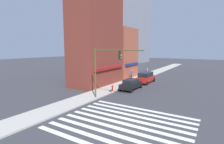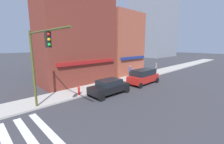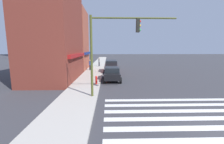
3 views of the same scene
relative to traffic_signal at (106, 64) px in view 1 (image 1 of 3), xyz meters
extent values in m
plane|color=#38383D|center=(-4.68, -4.84, -4.33)|extent=(200.00, 200.00, 0.00)
cube|color=#B2ADA3|center=(-4.68, 2.66, -4.26)|extent=(120.00, 3.00, 0.15)
cube|color=silver|center=(-7.69, -4.84, -4.33)|extent=(0.47, 10.80, 0.01)
cube|color=silver|center=(-6.69, -4.84, -4.33)|extent=(0.47, 10.80, 0.01)
cube|color=silver|center=(-5.68, -4.84, -4.33)|extent=(0.47, 10.80, 0.01)
cube|color=silver|center=(-4.68, -4.84, -4.33)|extent=(0.47, 10.80, 0.01)
cube|color=silver|center=(-3.68, -4.84, -4.33)|extent=(0.47, 10.80, 0.01)
cube|color=silver|center=(-2.68, -4.84, -4.33)|extent=(0.47, 10.80, 0.01)
cube|color=silver|center=(-1.68, -4.84, -4.33)|extent=(0.47, 10.80, 0.01)
cube|color=silver|center=(-0.68, -4.84, -4.33)|extent=(0.47, 10.80, 0.01)
cube|color=maroon|center=(7.06, 6.66, 3.17)|extent=(9.65, 5.00, 15.02)
cube|color=maroon|center=(7.06, 4.01, -1.33)|extent=(8.20, 0.30, 0.40)
cube|color=#9E4C38|center=(15.76, 6.66, 0.84)|extent=(6.78, 5.00, 10.35)
cube|color=navy|center=(15.76, 4.01, -1.33)|extent=(5.76, 0.30, 0.40)
cylinder|color=#474C1E|center=(0.00, 1.56, -1.24)|extent=(0.18, 0.18, 6.18)
cylinder|color=#474C1E|center=(0.00, -1.56, 1.65)|extent=(0.12, 6.24, 0.12)
cube|color=black|center=(0.00, -1.87, 1.12)|extent=(0.32, 0.24, 0.95)
sphere|color=red|center=(0.00, -2.00, 1.42)|extent=(0.18, 0.18, 0.18)
sphere|color=#EAAD14|center=(0.00, -2.00, 1.12)|extent=(0.18, 0.18, 0.18)
sphere|color=green|center=(0.00, -2.00, 0.82)|extent=(0.18, 0.18, 0.18)
cube|color=black|center=(6.58, -0.14, -3.64)|extent=(4.41, 1.83, 0.70)
cube|color=black|center=(6.58, -0.14, -3.02)|extent=(2.43, 1.67, 0.55)
cylinder|color=black|center=(4.79, 0.76, -3.99)|extent=(0.68, 0.22, 0.68)
cylinder|color=black|center=(4.79, -1.04, -3.99)|extent=(0.68, 0.22, 0.68)
cylinder|color=black|center=(8.38, 0.76, -3.99)|extent=(0.68, 0.22, 0.68)
cylinder|color=black|center=(8.38, -1.04, -3.99)|extent=(0.68, 0.22, 0.68)
cube|color=#B21E19|center=(12.69, -0.14, -3.57)|extent=(4.72, 1.96, 0.85)
cube|color=black|center=(12.69, -0.14, -2.77)|extent=(3.31, 1.79, 0.75)
cylinder|color=black|center=(10.75, 0.81, -3.99)|extent=(0.68, 0.22, 0.68)
cylinder|color=black|center=(10.75, -1.09, -3.99)|extent=(0.68, 0.22, 0.68)
cylinder|color=black|center=(14.63, 0.81, -3.99)|extent=(0.68, 0.22, 0.68)
cylinder|color=black|center=(14.63, -1.09, -3.99)|extent=(0.68, 0.22, 0.68)
cylinder|color=#23232D|center=(14.36, 3.45, -3.76)|extent=(0.26, 0.26, 0.85)
cylinder|color=#2D4C9E|center=(14.36, 3.45, -2.98)|extent=(0.32, 0.32, 0.70)
sphere|color=tan|center=(14.36, 3.45, -2.52)|extent=(0.22, 0.22, 0.22)
cylinder|color=#23232D|center=(20.02, 2.22, -3.76)|extent=(0.26, 0.26, 0.85)
cylinder|color=slate|center=(20.02, 2.22, -2.98)|extent=(0.32, 0.32, 0.70)
sphere|color=tan|center=(20.02, 2.22, -2.52)|extent=(0.22, 0.22, 0.22)
cylinder|color=red|center=(4.00, 1.56, -3.86)|extent=(0.20, 0.20, 0.65)
sphere|color=red|center=(4.00, 1.56, -3.46)|extent=(0.24, 0.24, 0.24)
camera|label=1|loc=(-16.91, -11.26, 1.85)|focal=28.00mm
camera|label=2|loc=(-3.59, -11.12, 0.84)|focal=24.00mm
camera|label=3|loc=(-11.27, 0.31, -0.55)|focal=24.00mm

